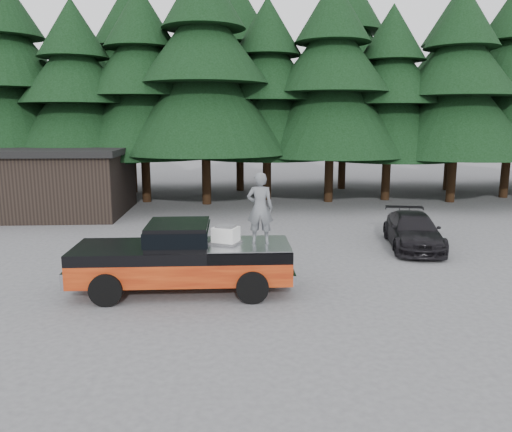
{
  "coord_description": "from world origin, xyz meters",
  "views": [
    {
      "loc": [
        0.28,
        -13.32,
        4.61
      ],
      "look_at": [
        1.0,
        0.0,
        2.06
      ],
      "focal_mm": 35.0,
      "sensor_mm": 36.0,
      "label": 1
    }
  ],
  "objects_px": {
    "pickup_truck": "(183,268)",
    "air_compressor": "(226,236)",
    "man_on_bed": "(260,208)",
    "parked_car": "(413,231)",
    "utility_building": "(44,181)"
  },
  "relations": [
    {
      "from": "air_compressor",
      "to": "parked_car",
      "type": "distance_m",
      "value": 8.19
    },
    {
      "from": "pickup_truck",
      "to": "air_compressor",
      "type": "height_order",
      "value": "air_compressor"
    },
    {
      "from": "pickup_truck",
      "to": "man_on_bed",
      "type": "xyz_separation_m",
      "value": [
        2.1,
        0.03,
        1.63
      ]
    },
    {
      "from": "pickup_truck",
      "to": "man_on_bed",
      "type": "height_order",
      "value": "man_on_bed"
    },
    {
      "from": "man_on_bed",
      "to": "parked_car",
      "type": "distance_m",
      "value": 7.55
    },
    {
      "from": "man_on_bed",
      "to": "parked_car",
      "type": "height_order",
      "value": "man_on_bed"
    },
    {
      "from": "pickup_truck",
      "to": "utility_building",
      "type": "height_order",
      "value": "utility_building"
    },
    {
      "from": "air_compressor",
      "to": "man_on_bed",
      "type": "distance_m",
      "value": 1.19
    },
    {
      "from": "pickup_truck",
      "to": "air_compressor",
      "type": "xyz_separation_m",
      "value": [
        1.18,
        -0.01,
        0.88
      ]
    },
    {
      "from": "air_compressor",
      "to": "utility_building",
      "type": "bearing_deg",
      "value": 151.58
    },
    {
      "from": "man_on_bed",
      "to": "utility_building",
      "type": "distance_m",
      "value": 15.78
    },
    {
      "from": "pickup_truck",
      "to": "utility_building",
      "type": "relative_size",
      "value": 0.71
    },
    {
      "from": "pickup_truck",
      "to": "parked_car",
      "type": "bearing_deg",
      "value": 28.72
    },
    {
      "from": "pickup_truck",
      "to": "air_compressor",
      "type": "relative_size",
      "value": 9.39
    },
    {
      "from": "parked_car",
      "to": "utility_building",
      "type": "xyz_separation_m",
      "value": [
        -16.02,
        7.75,
        1.04
      ]
    }
  ]
}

